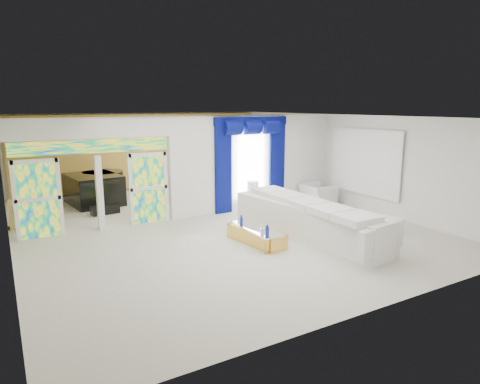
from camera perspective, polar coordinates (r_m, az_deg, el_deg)
floor at (r=12.02m, az=-4.12°, el=-4.28°), size 12.00×12.00×0.00m
dividing_wall at (r=13.59m, az=2.12°, el=4.08°), size 5.70×0.18×3.00m
dividing_header at (r=11.62m, az=-19.44°, el=8.20°), size 4.30×0.18×0.55m
stained_panel_left at (r=11.66m, az=-25.73°, el=-0.87°), size 0.95×0.04×2.00m
stained_panel_right at (r=12.18m, az=-12.30°, el=0.54°), size 0.95×0.04×2.00m
stained_transom at (r=11.66m, az=-19.28°, el=5.87°), size 4.00×0.05×0.35m
window_pane at (r=13.38m, az=1.44°, el=3.75°), size 1.00×0.02×2.30m
blue_drape_left at (r=12.88m, az=-2.30°, el=3.21°), size 0.55×0.10×2.80m
blue_drape_right at (r=13.91m, az=5.03°, el=3.81°), size 0.55×0.10×2.80m
blue_pelmet at (r=13.24m, az=1.54°, el=9.62°), size 2.60×0.12×0.25m
wall_mirror at (r=13.81m, az=16.52°, el=3.94°), size 0.04×2.70×1.90m
gold_curtains at (r=17.15m, az=-12.90°, el=5.40°), size 9.70×0.12×2.90m
white_sofa at (r=10.74m, az=9.20°, el=-3.95°), size 1.62×4.62×0.86m
coffee_table at (r=10.29m, az=2.21°, el=-5.96°), size 0.79×1.72×0.37m
console_table at (r=13.55m, az=2.82°, el=-1.60°), size 1.15×0.47×0.37m
table_lamp at (r=13.29m, az=1.75°, el=0.25°), size 0.36×0.36×0.58m
armchair at (r=14.39m, az=10.50°, el=-0.34°), size 0.95×1.08×0.69m
grand_piano at (r=15.09m, az=-19.24°, el=0.36°), size 1.75×2.16×1.00m
piano_bench at (r=13.63m, az=-17.84°, el=-2.28°), size 0.87×0.43×0.28m
tv_console at (r=13.02m, az=-27.73°, el=-2.63°), size 0.54×0.50×0.76m
chandelier at (r=14.08m, az=-19.07°, el=8.43°), size 0.60×0.60×0.60m
decanters at (r=10.02m, az=2.45°, el=-4.86°), size 0.10×1.25×0.19m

